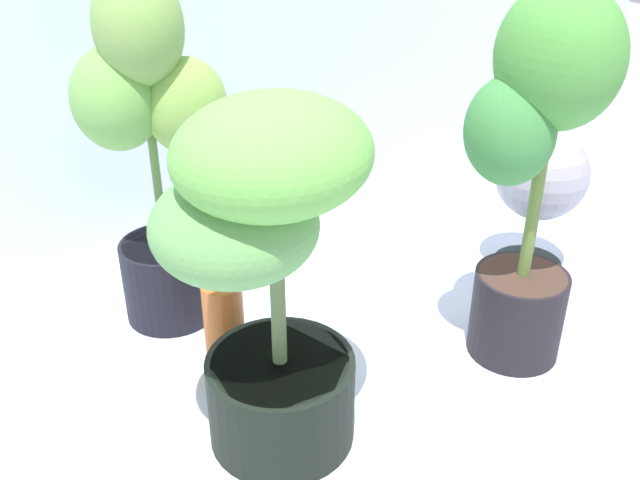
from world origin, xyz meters
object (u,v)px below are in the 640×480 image
at_px(potted_plant_front_right, 535,154).
at_px(potted_plant_back_left, 151,140).
at_px(floor_fan, 541,180).
at_px(nutrient_bottle, 224,324).
at_px(potted_plant_front_left, 265,257).

xyz_separation_m(potted_plant_front_right, potted_plant_back_left, (-0.63, 0.50, -0.03)).
relative_size(floor_fan, nutrient_bottle, 1.73).
distance_m(potted_plant_back_left, nutrient_bottle, 0.43).
bearing_deg(potted_plant_back_left, nutrient_bottle, -79.68).
bearing_deg(potted_plant_front_left, potted_plant_back_left, 95.28).
height_order(potted_plant_front_left, potted_plant_front_right, potted_plant_front_right).
bearing_deg(floor_fan, potted_plant_front_left, 110.90).
bearing_deg(nutrient_bottle, potted_plant_front_right, -23.26).
bearing_deg(potted_plant_front_right, potted_plant_front_left, 179.52).
height_order(potted_plant_back_left, floor_fan, potted_plant_back_left).
relative_size(potted_plant_back_left, floor_fan, 2.04).
bearing_deg(potted_plant_front_right, potted_plant_back_left, 141.20).
relative_size(potted_plant_front_left, nutrient_bottle, 2.94).
height_order(potted_plant_front_right, potted_plant_back_left, potted_plant_back_left).
height_order(potted_plant_front_left, potted_plant_back_left, potted_plant_back_left).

